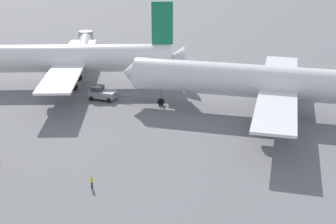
{
  "coord_description": "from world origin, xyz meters",
  "views": [
    {
      "loc": [
        0.79,
        -43.36,
        31.25
      ],
      "look_at": [
        10.8,
        27.37,
        4.0
      ],
      "focal_mm": 51.38,
      "sensor_mm": 36.0,
      "label": 1
    }
  ],
  "objects": [
    {
      "name": "airliner_at_gate_left",
      "position": [
        -7.61,
        56.68,
        5.85
      ],
      "size": [
        52.4,
        42.34,
        17.58
      ],
      "color": "white",
      "rests_on": "ground"
    },
    {
      "name": "airliner_being_pushed",
      "position": [
        29.54,
        34.34,
        5.93
      ],
      "size": [
        51.15,
        42.35,
        17.6
      ],
      "color": "silver",
      "rests_on": "ground"
    },
    {
      "name": "pushback_tug",
      "position": [
        0.55,
        46.53,
        1.24
      ],
      "size": [
        8.21,
        5.14,
        2.94
      ],
      "color": "gray",
      "rests_on": "ground"
    },
    {
      "name": "ground_crew_marshaller_foreground",
      "position": [
        -1.3,
        11.94,
        0.87
      ],
      "size": [
        0.36,
        0.36,
        1.68
      ],
      "color": "#2D3351",
      "rests_on": "ground"
    },
    {
      "name": "jet_bridge",
      "position": [
        -3.29,
        78.61,
        4.12
      ],
      "size": [
        3.89,
        19.11,
        5.9
      ],
      "color": "#B7B7BC",
      "rests_on": "ground"
    }
  ]
}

